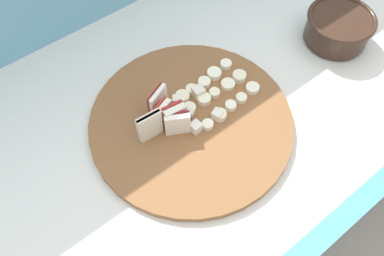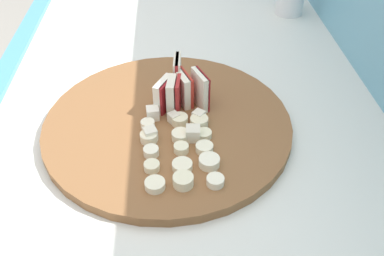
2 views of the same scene
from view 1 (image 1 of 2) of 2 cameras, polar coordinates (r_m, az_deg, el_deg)
ground at (r=1.59m, az=-0.21°, el=-16.16°), size 10.00×10.00×0.00m
tiled_countertop at (r=1.17m, az=-0.26°, el=-10.26°), size 1.58×0.70×0.89m
tile_backsplash at (r=1.13m, az=-12.02°, el=8.70°), size 2.40×0.04×1.38m
cutting_board at (r=0.76m, az=-0.14°, el=0.86°), size 0.40×0.40×0.02m
apple_wedge_fan at (r=0.72m, az=-4.16°, el=1.57°), size 0.10×0.09×0.07m
apple_dice_pile at (r=0.76m, az=0.80°, el=2.95°), size 0.08×0.10×0.02m
banana_slice_rows at (r=0.79m, az=3.54°, el=5.24°), size 0.16×0.12×0.02m
ceramic_bowl at (r=0.94m, az=20.69°, el=13.68°), size 0.15×0.15×0.07m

